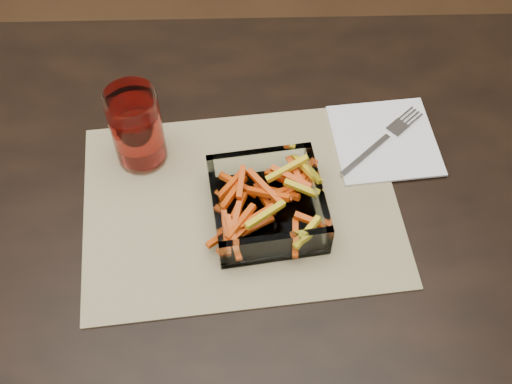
% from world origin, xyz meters
% --- Properties ---
extents(dining_table, '(1.60, 0.90, 0.75)m').
position_xyz_m(dining_table, '(0.00, 0.00, 0.66)').
color(dining_table, black).
rests_on(dining_table, ground).
extents(placemat, '(0.48, 0.37, 0.00)m').
position_xyz_m(placemat, '(0.03, 0.05, 0.75)').
color(placemat, tan).
rests_on(placemat, dining_table).
extents(glass_bowl, '(0.17, 0.17, 0.06)m').
position_xyz_m(glass_bowl, '(0.07, 0.03, 0.78)').
color(glass_bowl, white).
rests_on(glass_bowl, placemat).
extents(tumbler, '(0.07, 0.07, 0.13)m').
position_xyz_m(tumbler, '(-0.12, 0.14, 0.81)').
color(tumbler, white).
rests_on(tumbler, placemat).
extents(napkin, '(0.17, 0.17, 0.00)m').
position_xyz_m(napkin, '(0.25, 0.16, 0.76)').
color(napkin, white).
rests_on(napkin, placemat).
extents(fork, '(0.14, 0.13, 0.00)m').
position_xyz_m(fork, '(0.25, 0.16, 0.76)').
color(fork, silver).
rests_on(fork, napkin).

